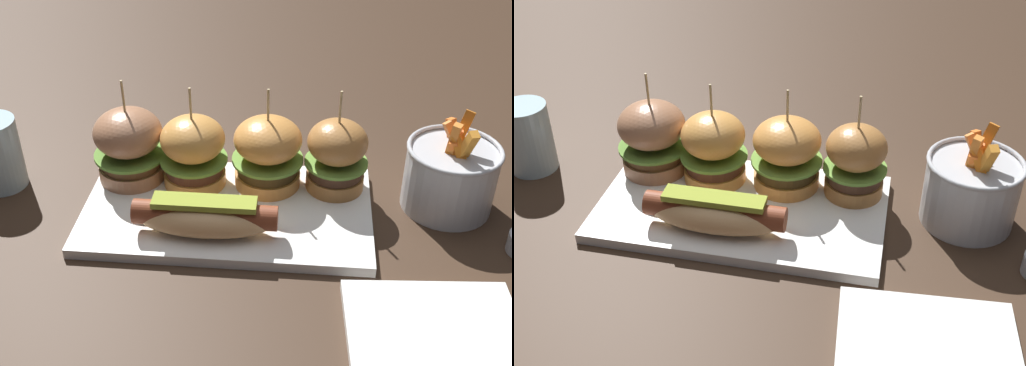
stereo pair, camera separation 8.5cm
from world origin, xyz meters
TOP-DOWN VIEW (x-y plane):
  - ground_plane at (0.00, 0.00)m, footprint 3.00×3.00m
  - platter_main at (0.00, 0.00)m, footprint 0.38×0.21m
  - hot_dog at (-0.02, -0.06)m, footprint 0.18×0.06m
  - slider_far_left at (-0.14, 0.06)m, footprint 0.10×0.10m
  - slider_center_left at (-0.05, 0.05)m, footprint 0.09×0.09m
  - slider_center_right at (0.05, 0.06)m, footprint 0.10×0.10m
  - slider_far_right at (0.14, 0.06)m, footprint 0.09×0.09m
  - fries_bucket at (0.29, 0.05)m, footprint 0.12×0.12m
  - side_plate at (0.25, -0.21)m, footprint 0.20×0.20m
  - water_glass at (-0.32, 0.04)m, footprint 0.07×0.07m

SIDE VIEW (x-z plane):
  - ground_plane at x=0.00m, z-range 0.00..0.00m
  - side_plate at x=0.25m, z-range 0.00..0.01m
  - platter_main at x=0.00m, z-range 0.00..0.01m
  - hot_dog at x=-0.02m, z-range 0.01..0.06m
  - fries_bucket at x=0.29m, z-range -0.02..0.12m
  - water_glass at x=-0.32m, z-range 0.00..0.10m
  - slider_center_right at x=0.05m, z-range -0.01..0.14m
  - slider_center_left at x=-0.05m, z-range -0.01..0.14m
  - slider_far_right at x=0.14m, z-range -0.01..0.14m
  - slider_far_left at x=-0.14m, z-range -0.01..0.14m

